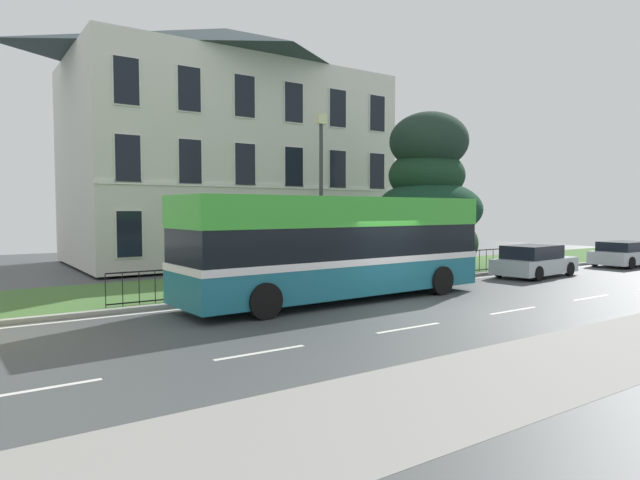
# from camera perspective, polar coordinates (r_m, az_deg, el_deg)

# --- Properties ---
(ground_plane) EXTENTS (60.00, 56.00, 0.18)m
(ground_plane) POSITION_cam_1_polar(r_m,az_deg,el_deg) (16.74, 7.53, -6.63)
(ground_plane) COLOR #424648
(georgian_townhouse) EXTENTS (16.23, 10.05, 12.62)m
(georgian_townhouse) POSITION_cam_1_polar(r_m,az_deg,el_deg) (30.76, -9.81, 9.93)
(georgian_townhouse) COLOR silver
(georgian_townhouse) RESTS_ON ground_plane
(iron_verge_railing) EXTENTS (18.40, 0.04, 0.97)m
(iron_verge_railing) POSITION_cam_1_polar(r_m,az_deg,el_deg) (20.20, 4.74, -3.10)
(iron_verge_railing) COLOR black
(iron_verge_railing) RESTS_ON ground_plane
(evergreen_tree) EXTENTS (4.78, 4.79, 7.38)m
(evergreen_tree) POSITION_cam_1_polar(r_m,az_deg,el_deg) (25.18, 11.29, 3.86)
(evergreen_tree) COLOR #423328
(evergreen_tree) RESTS_ON ground_plane
(single_decker_bus) EXTENTS (10.48, 3.07, 3.23)m
(single_decker_bus) POSITION_cam_1_polar(r_m,az_deg,el_deg) (16.95, 1.96, -0.65)
(single_decker_bus) COLOR #1C697D
(single_decker_bus) RESTS_ON ground_plane
(parked_hatchback_00) EXTENTS (4.15, 1.96, 1.25)m
(parked_hatchback_00) POSITION_cam_1_polar(r_m,az_deg,el_deg) (31.28, 29.47, -1.29)
(parked_hatchback_00) COLOR silver
(parked_hatchback_00) RESTS_ON ground_plane
(parked_hatchback_01) EXTENTS (4.23, 2.21, 1.34)m
(parked_hatchback_01) POSITION_cam_1_polar(r_m,az_deg,el_deg) (24.69, 21.59, -2.11)
(parked_hatchback_01) COLOR silver
(parked_hatchback_01) RESTS_ON ground_plane
(street_lamp_post) EXTENTS (0.36, 0.24, 6.21)m
(street_lamp_post) POSITION_cam_1_polar(r_m,az_deg,el_deg) (20.03, 0.12, 5.70)
(street_lamp_post) COLOR #333338
(street_lamp_post) RESTS_ON ground_plane
(litter_bin) EXTENTS (0.57, 0.57, 1.22)m
(litter_bin) POSITION_cam_1_polar(r_m,az_deg,el_deg) (21.06, 4.20, -2.54)
(litter_bin) COLOR black
(litter_bin) RESTS_ON ground_plane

